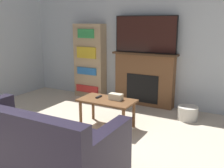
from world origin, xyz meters
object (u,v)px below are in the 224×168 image
at_px(fireplace, 144,79).
at_px(storage_basket, 188,113).
at_px(couch, 32,149).
at_px(coffee_table, 107,104).
at_px(tv, 145,34).
at_px(bookshelf, 90,61).

distance_m(fireplace, storage_basket, 1.19).
xyz_separation_m(couch, coffee_table, (0.06, 1.61, 0.09)).
distance_m(fireplace, coffee_table, 1.43).
height_order(fireplace, coffee_table, fireplace).
relative_size(coffee_table, storage_basket, 2.55).
xyz_separation_m(coffee_table, storage_basket, (1.10, 0.98, -0.28)).
height_order(tv, bookshelf, tv).
height_order(tv, couch, tv).
bearing_deg(bookshelf, tv, 0.10).
bearing_deg(couch, fireplace, 87.37).
relative_size(fireplace, bookshelf, 0.81).
bearing_deg(couch, tv, 87.35).
bearing_deg(tv, coffee_table, -93.12).
height_order(coffee_table, storage_basket, coffee_table).
xyz_separation_m(fireplace, tv, (0.00, -0.02, 0.91)).
height_order(couch, storage_basket, couch).
height_order(couch, bookshelf, bookshelf).
relative_size(coffee_table, bookshelf, 0.55).
xyz_separation_m(tv, couch, (-0.14, -3.00, -1.16)).
bearing_deg(coffee_table, storage_basket, 41.77).
bearing_deg(bookshelf, coffee_table, -48.12).
distance_m(couch, bookshelf, 3.27).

